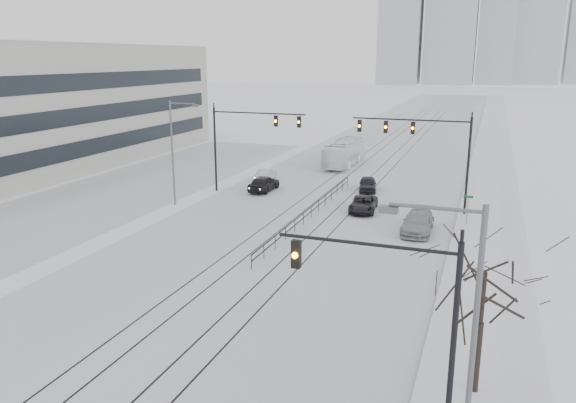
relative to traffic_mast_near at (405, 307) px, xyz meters
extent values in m
cube|color=silver|center=(-10.79, 54.00, -4.55)|extent=(22.00, 260.00, 0.02)
cube|color=white|center=(2.71, 54.00, -4.48)|extent=(5.00, 260.00, 0.16)
cube|color=gray|center=(0.26, 54.00, -4.50)|extent=(0.10, 260.00, 0.12)
cube|color=silver|center=(-30.79, 29.00, -4.55)|extent=(14.00, 60.00, 0.03)
cube|color=black|center=(-13.39, 34.00, -4.54)|extent=(0.10, 180.00, 0.01)
cube|color=black|center=(-11.99, 34.00, -4.54)|extent=(0.10, 180.00, 0.01)
cube|color=black|center=(-9.59, 34.00, -4.54)|extent=(0.10, 180.00, 0.01)
cube|color=black|center=(-8.19, 34.00, -4.54)|extent=(0.10, 180.00, 0.01)
cube|color=black|center=(-38.77, 29.00, 2.44)|extent=(0.08, 58.00, 12.00)
cube|color=#A9AFB9|center=(-40.79, 254.00, 22.94)|extent=(18.00, 18.00, 55.00)
cube|color=#A9AFB9|center=(-18.79, 262.00, 31.44)|extent=(22.00, 22.00, 72.00)
cube|color=#A9AFB9|center=(1.21, 270.00, 19.44)|extent=(16.00, 16.00, 48.00)
cube|color=#A9AFB9|center=(19.21, 278.00, 27.44)|extent=(20.00, 20.00, 64.00)
cylinder|color=black|center=(1.61, 0.00, -1.06)|extent=(0.20, 0.20, 7.00)
cylinder|color=black|center=(-1.39, 0.00, 2.04)|extent=(6.00, 0.12, 0.12)
cube|color=black|center=(-3.79, 0.00, 1.39)|extent=(0.32, 0.24, 1.00)
sphere|color=orange|center=(-3.79, -0.14, 1.39)|extent=(0.22, 0.22, 0.22)
cylinder|color=black|center=(0.71, 29.00, -0.56)|extent=(0.20, 0.20, 8.00)
cylinder|color=black|center=(-4.04, 29.00, 3.04)|extent=(9.50, 0.12, 0.12)
cube|color=black|center=(-8.19, 29.00, 2.39)|extent=(0.32, 0.24, 1.00)
sphere|color=orange|center=(-8.19, 28.86, 2.39)|extent=(0.22, 0.22, 0.22)
cube|color=black|center=(-5.99, 29.00, 2.39)|extent=(0.32, 0.24, 1.00)
sphere|color=orange|center=(-5.99, 28.86, 2.39)|extent=(0.22, 0.22, 0.22)
cube|color=black|center=(-3.79, 29.00, 2.39)|extent=(0.32, 0.24, 1.00)
sphere|color=orange|center=(-3.79, 28.86, 2.39)|extent=(0.22, 0.22, 0.22)
cylinder|color=black|center=(-22.29, 30.00, -0.56)|extent=(0.20, 0.20, 8.00)
cylinder|color=black|center=(-17.79, 30.00, 3.04)|extent=(9.00, 0.12, 0.12)
cube|color=black|center=(-13.89, 30.00, 2.39)|extent=(0.32, 0.24, 1.00)
sphere|color=orange|center=(-13.89, 29.86, 2.39)|extent=(0.22, 0.22, 0.22)
cube|color=black|center=(-16.09, 30.00, 2.39)|extent=(0.32, 0.24, 1.00)
sphere|color=orange|center=(-16.09, 29.86, 2.39)|extent=(0.22, 0.22, 0.22)
cylinder|color=#595B60|center=(2.21, -3.00, -0.06)|extent=(0.16, 0.16, 9.00)
cylinder|color=#595B60|center=(1.01, -3.00, 4.24)|extent=(2.40, 0.10, 0.10)
cube|color=#595B60|center=(-0.19, -3.00, 4.09)|extent=(0.50, 0.25, 0.18)
cylinder|color=#595B60|center=(-23.29, 24.00, -0.06)|extent=(0.16, 0.16, 9.00)
cylinder|color=#595B60|center=(-22.09, 24.00, 4.24)|extent=(2.40, 0.10, 0.10)
cube|color=#595B60|center=(-20.89, 24.00, 4.09)|extent=(0.50, 0.25, 0.18)
cylinder|color=black|center=(2.41, 3.00, -3.06)|extent=(0.26, 0.26, 3.00)
cylinder|color=black|center=(2.41, 3.00, -0.81)|extent=(0.18, 0.18, 2.50)
cube|color=black|center=(-10.79, 24.00, -3.61)|extent=(0.06, 24.00, 0.06)
cube|color=black|center=(-10.79, 24.00, -4.01)|extent=(0.06, 24.00, 0.06)
cylinder|color=#595B60|center=(1.01, 26.00, -3.36)|extent=(0.06, 0.06, 2.40)
cube|color=#0C4C19|center=(1.01, 26.00, -2.26)|extent=(0.70, 0.04, 0.18)
imported|color=black|center=(-17.90, 31.39, -3.80)|extent=(1.92, 4.53, 1.53)
imported|color=#B0B3B8|center=(-19.52, 35.93, -3.95)|extent=(1.58, 3.82, 1.23)
imported|color=black|center=(-7.31, 27.42, -3.94)|extent=(2.43, 4.62, 1.24)
imported|color=gray|center=(-2.30, 23.13, -3.81)|extent=(2.18, 5.19, 1.50)
imported|color=black|center=(-8.53, 34.84, -3.89)|extent=(2.34, 4.21, 1.35)
imported|color=white|center=(-13.97, 46.92, -3.08)|extent=(2.64, 10.69, 2.97)
camera|label=1|loc=(2.15, -17.27, 7.98)|focal=35.00mm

